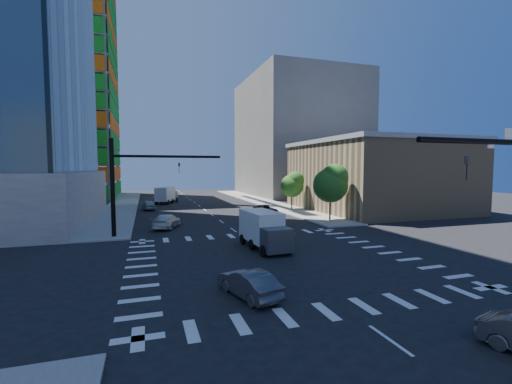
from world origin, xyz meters
name	(u,v)px	position (x,y,z in m)	size (l,w,h in m)	color
ground	(275,259)	(0.00, 0.00, 0.00)	(160.00, 160.00, 0.00)	black
road_markings	(275,259)	(0.00, 0.00, 0.01)	(20.00, 20.00, 0.01)	silver
sidewalk_ne	(261,201)	(12.50, 40.00, 0.07)	(5.00, 60.00, 0.15)	gray
sidewalk_nw	(122,205)	(-12.50, 40.00, 0.07)	(5.00, 60.00, 0.15)	gray
construction_building	(51,83)	(-27.41, 61.93, 24.61)	(25.16, 34.50, 70.60)	gray
commercial_building	(376,175)	(25.00, 22.00, 5.31)	(20.50, 22.50, 10.60)	#A2865E
bg_building_ne	(297,137)	(27.00, 55.00, 14.00)	(24.00, 30.00, 28.00)	#655F5B
signal_mast_nw	(130,178)	(-10.00, 11.50, 5.49)	(10.20, 0.40, 9.00)	black
tree_south	(332,183)	(12.63, 13.90, 4.69)	(4.16, 4.16, 6.82)	#382316
tree_north	(293,184)	(12.93, 25.90, 3.99)	(3.54, 3.52, 5.78)	#382316
car_nb_far	(266,210)	(7.08, 21.93, 0.69)	(2.31, 5.00, 1.39)	black
car_sb_near	(167,221)	(-6.53, 15.42, 0.75)	(2.09, 5.14, 1.49)	silver
car_sb_mid	(149,205)	(-8.20, 32.75, 0.72)	(1.71, 4.25, 1.45)	#A2A4A9
car_sb_cross	(249,283)	(-3.79, -6.19, 0.68)	(1.44, 4.13, 1.36)	#4E4E53
box_truck_near	(265,233)	(0.36, 3.06, 1.30)	(2.77, 5.74, 2.93)	black
box_truck_far	(167,196)	(-4.95, 42.27, 1.32)	(4.46, 6.16, 2.97)	black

